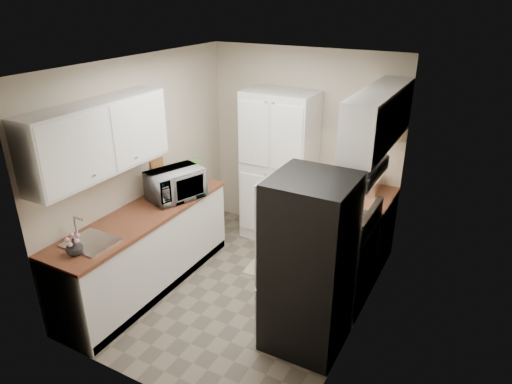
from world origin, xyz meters
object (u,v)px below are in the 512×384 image
refrigerator (309,265)px  electric_range (339,259)px  wine_bottle (194,172)px  toaster_oven (367,182)px  pantry_cabinet (279,168)px  microwave (176,184)px

refrigerator → electric_range: bearing=87.5°
wine_bottle → toaster_oven: size_ratio=0.73×
wine_bottle → toaster_oven: wine_bottle is taller
pantry_cabinet → wine_bottle: 1.11m
pantry_cabinet → refrigerator: 2.07m
pantry_cabinet → refrigerator: (1.14, -1.73, -0.15)m
electric_range → toaster_oven: toaster_oven is taller
electric_range → microwave: (-1.88, -0.32, 0.61)m
microwave → wine_bottle: bearing=31.9°
wine_bottle → microwave: bearing=-78.6°
pantry_cabinet → toaster_oven: 1.16m
electric_range → toaster_oven: (-0.01, 0.93, 0.55)m
electric_range → wine_bottle: bearing=175.1°
pantry_cabinet → toaster_oven: (1.16, 0.00, 0.03)m
pantry_cabinet → toaster_oven: size_ratio=5.44×
refrigerator → toaster_oven: refrigerator is taller
pantry_cabinet → refrigerator: size_ratio=1.18×
toaster_oven → microwave: bearing=-148.1°
microwave → refrigerator: bearing=-84.1°
refrigerator → microwave: (-1.85, 0.48, 0.24)m
pantry_cabinet → wine_bottle: size_ratio=7.49×
electric_range → refrigerator: bearing=-92.5°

